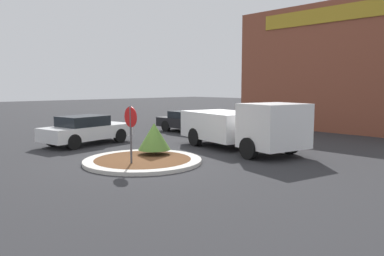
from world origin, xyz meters
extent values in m
plane|color=#2D2D30|center=(0.00, 0.00, 0.00)|extent=(120.00, 120.00, 0.00)
cylinder|color=beige|center=(0.00, 0.00, 0.07)|extent=(4.27, 4.27, 0.13)
cylinder|color=brown|center=(0.00, 0.00, 0.07)|extent=(3.50, 3.50, 0.13)
cylinder|color=#4C4C51|center=(0.36, -0.74, 1.05)|extent=(0.07, 0.07, 2.09)
cylinder|color=#B71414|center=(0.36, -0.74, 1.72)|extent=(0.70, 0.03, 0.70)
cylinder|color=brown|center=(-0.47, 0.89, 0.23)|extent=(0.08, 0.08, 0.18)
cone|color=#4C752D|center=(-0.47, 0.89, 0.83)|extent=(1.25, 1.25, 1.03)
cube|color=white|center=(2.66, 4.31, 1.23)|extent=(2.35, 2.60, 1.72)
cube|color=white|center=(-0.56, 4.95, 0.98)|extent=(4.04, 3.05, 1.21)
cube|color=black|center=(3.33, 4.17, 1.54)|extent=(0.44, 1.99, 0.60)
cylinder|color=black|center=(2.70, 5.42, 0.42)|extent=(0.87, 0.42, 0.83)
cylinder|color=black|center=(2.27, 3.27, 0.42)|extent=(0.87, 0.42, 0.83)
cylinder|color=black|center=(-1.00, 6.16, 0.42)|extent=(0.87, 0.42, 0.83)
cylinder|color=black|center=(-1.42, 4.01, 0.42)|extent=(0.87, 0.42, 0.83)
cube|color=brown|center=(0.59, 16.25, 3.86)|extent=(13.68, 6.00, 7.71)
cube|color=#B28E23|center=(0.59, 13.22, 6.90)|extent=(9.58, 0.08, 0.90)
cube|color=silver|center=(-5.30, 0.60, 0.60)|extent=(2.44, 4.50, 0.61)
cube|color=black|center=(-5.27, 0.39, 1.14)|extent=(1.87, 2.27, 0.47)
cylinder|color=black|center=(-6.32, 1.77, 0.34)|extent=(0.30, 0.71, 0.69)
cylinder|color=black|center=(-4.71, 2.04, 0.34)|extent=(0.30, 0.71, 0.69)
cylinder|color=black|center=(-5.89, -0.84, 0.34)|extent=(0.30, 0.71, 0.69)
cylinder|color=black|center=(-4.28, -0.57, 0.34)|extent=(0.30, 0.71, 0.69)
cube|color=black|center=(-5.14, 7.32, 0.57)|extent=(4.72, 1.75, 0.56)
cube|color=black|center=(-5.37, 7.32, 1.05)|extent=(2.27, 1.54, 0.41)
cylinder|color=black|center=(-3.68, 8.12, 0.34)|extent=(0.68, 0.19, 0.68)
cylinder|color=black|center=(-3.67, 6.52, 0.34)|extent=(0.68, 0.19, 0.68)
cylinder|color=black|center=(-6.60, 8.11, 0.34)|extent=(0.68, 0.19, 0.68)
cylinder|color=black|center=(-6.60, 6.51, 0.34)|extent=(0.68, 0.19, 0.68)
camera|label=1|loc=(10.92, -7.88, 2.76)|focal=35.00mm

